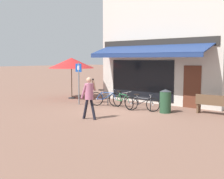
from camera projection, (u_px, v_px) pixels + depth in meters
name	position (u px, v px, depth m)	size (l,w,h in m)	color
ground_plane	(124.00, 111.00, 13.20)	(160.00, 160.00, 0.00)	brown
shop_front	(168.00, 46.00, 16.10)	(7.31, 4.46, 6.35)	beige
bike_rack_rail	(128.00, 99.00, 13.91)	(2.72, 0.04, 0.57)	#47494F
bicycle_blue	(106.00, 99.00, 14.38)	(1.66, 0.76, 0.87)	black
bicycle_green	(123.00, 101.00, 13.80)	(1.67, 0.71, 0.86)	black
bicycle_black	(142.00, 103.00, 13.04)	(1.64, 0.71, 0.80)	black
pedestrian_adult	(89.00, 93.00, 11.19)	(0.61, 0.54, 1.71)	black
litter_bin	(165.00, 101.00, 12.59)	(0.52, 0.52, 1.07)	#23472D
parking_sign	(79.00, 79.00, 14.85)	(0.44, 0.07, 2.23)	slate
cafe_parasol	(71.00, 63.00, 17.03)	(2.79, 2.79, 2.49)	#4C3D2D
park_bench	(215.00, 104.00, 12.16)	(1.63, 0.54, 0.87)	brown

